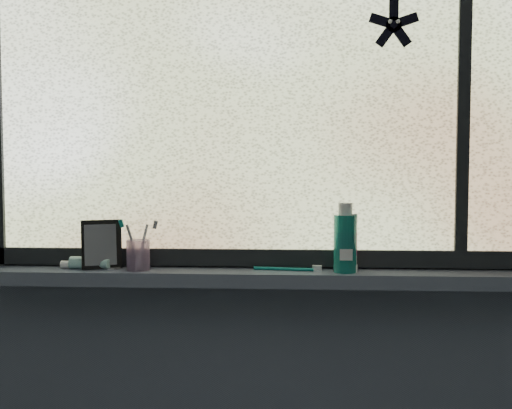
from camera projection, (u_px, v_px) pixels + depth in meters
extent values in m
cube|color=#9EA3A8|center=(254.00, 189.00, 1.70)|extent=(3.00, 0.01, 2.50)
cube|color=slate|center=(252.00, 277.00, 1.64)|extent=(1.62, 0.14, 0.04)
cube|color=silver|center=(253.00, 94.00, 1.66)|extent=(1.50, 0.01, 1.00)
cube|color=black|center=(253.00, 257.00, 1.68)|extent=(1.60, 0.03, 0.05)
cube|color=black|center=(463.00, 92.00, 1.62)|extent=(0.03, 0.03, 1.00)
cube|color=black|center=(102.00, 244.00, 1.66)|extent=(0.13, 0.10, 0.14)
cylinder|color=#B590BF|center=(138.00, 255.00, 1.64)|extent=(0.08, 0.08, 0.09)
cylinder|color=teal|center=(345.00, 238.00, 1.60)|extent=(0.07, 0.07, 0.16)
cylinder|color=silver|center=(349.00, 241.00, 1.61)|extent=(0.05, 0.05, 0.12)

